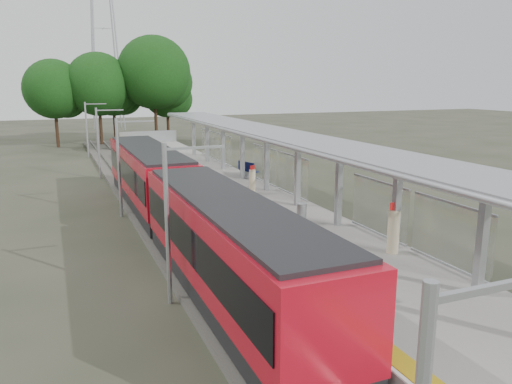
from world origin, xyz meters
TOP-DOWN VIEW (x-y plane):
  - ground at (0.00, 0.00)m, footprint 200.00×200.00m
  - trackbed at (-4.50, 20.00)m, footprint 3.00×70.00m
  - platform at (0.00, 20.00)m, footprint 6.00×50.00m
  - tactile_strip at (-2.55, 20.00)m, footprint 0.60×50.00m
  - end_fence at (0.00, 44.95)m, footprint 6.00×0.10m
  - train at (-4.50, 13.11)m, footprint 2.74×27.60m
  - canopy at (1.61, 16.19)m, footprint 3.27×38.00m
  - pylon at (-1.00, 73.00)m, footprint 8.00×4.00m
  - tree_cluster at (-1.42, 52.64)m, footprint 19.45×12.00m
  - catenary_masts at (-6.22, 19.00)m, footprint 2.08×48.16m
  - bench_mid at (2.62, 22.95)m, footprint 0.61×1.47m
  - bench_far at (2.42, 22.08)m, footprint 0.97×1.66m
  - info_pillar_near at (1.94, 6.02)m, footprint 0.44×0.44m
  - info_pillar_far at (0.94, 17.59)m, footprint 0.36×0.36m
  - litter_bin at (0.63, 10.86)m, footprint 0.47×0.47m

SIDE VIEW (x-z plane):
  - ground at x=0.00m, z-range 0.00..0.00m
  - trackbed at x=-4.50m, z-range 0.00..0.24m
  - platform at x=0.00m, z-range 0.00..1.00m
  - tactile_strip at x=-2.55m, z-range 1.00..1.02m
  - litter_bin at x=0.63m, z-range 1.00..1.92m
  - bench_mid at x=2.62m, z-range 1.03..2.00m
  - bench_far at x=2.42m, z-range 1.03..2.12m
  - end_fence at x=0.00m, z-range 1.00..2.20m
  - info_pillar_far at x=0.94m, z-range 0.89..2.51m
  - info_pillar_near at x=1.94m, z-range 0.87..2.82m
  - train at x=-4.50m, z-range 0.24..3.86m
  - catenary_masts at x=-6.22m, z-range 0.21..5.61m
  - canopy at x=1.61m, z-range 2.37..6.03m
  - tree_cluster at x=-1.42m, z-range 0.88..13.50m
  - pylon at x=-1.00m, z-range 0.00..38.00m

